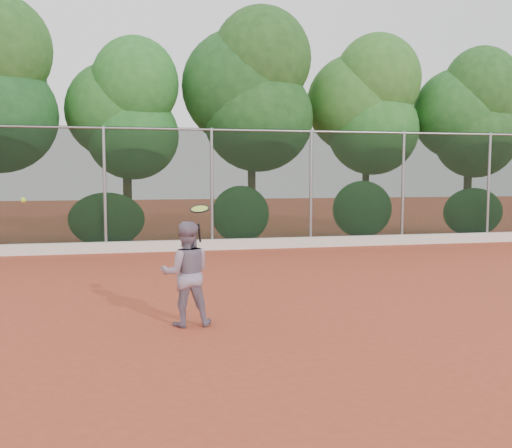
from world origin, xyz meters
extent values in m
plane|color=#AD4228|center=(0.00, 0.00, 0.00)|extent=(80.00, 80.00, 0.00)
cube|color=silver|center=(0.00, 6.82, 0.15)|extent=(24.00, 0.20, 0.30)
imported|color=gray|center=(-1.53, -1.27, 0.76)|extent=(0.75, 0.60, 1.51)
cube|color=black|center=(0.00, 7.00, 1.75)|extent=(24.00, 0.01, 3.50)
cylinder|color=gray|center=(0.00, 7.00, 3.45)|extent=(24.00, 0.06, 0.06)
cylinder|color=gray|center=(-3.00, 7.00, 1.75)|extent=(0.09, 0.09, 3.50)
cylinder|color=gray|center=(0.00, 7.00, 1.75)|extent=(0.09, 0.09, 3.50)
cylinder|color=gray|center=(3.00, 7.00, 1.75)|extent=(0.09, 0.09, 3.50)
cylinder|color=gray|center=(6.00, 7.00, 1.75)|extent=(0.09, 0.09, 3.50)
cylinder|color=gray|center=(9.00, 7.00, 1.75)|extent=(0.09, 0.09, 3.50)
cylinder|color=#432A1A|center=(-2.40, 9.30, 1.20)|extent=(0.28, 0.28, 2.40)
ellipsoid|color=#205F22|center=(-2.20, 9.20, 3.40)|extent=(2.90, 2.40, 2.80)
ellipsoid|color=#215C1F|center=(-2.70, 9.50, 4.20)|extent=(3.20, 2.70, 3.10)
ellipsoid|color=#216222|center=(-2.10, 9.00, 5.00)|extent=(2.70, 2.30, 2.90)
cylinder|color=#492E1C|center=(1.60, 9.00, 1.50)|extent=(0.26, 0.26, 3.00)
ellipsoid|color=#2A6326|center=(1.80, 8.90, 4.00)|extent=(3.60, 3.00, 3.50)
ellipsoid|color=#286326|center=(1.30, 9.20, 5.00)|extent=(3.90, 3.20, 3.80)
ellipsoid|color=#346928|center=(1.90, 8.80, 5.90)|extent=(3.20, 2.70, 3.30)
cylinder|color=#3C2317|center=(5.70, 9.20, 1.35)|extent=(0.24, 0.24, 2.70)
ellipsoid|color=#215F20|center=(5.90, 9.10, 3.70)|extent=(3.20, 2.70, 3.10)
ellipsoid|color=#295D20|center=(5.40, 9.40, 4.60)|extent=(3.50, 2.90, 3.40)
ellipsoid|color=#2A5E20|center=(6.00, 9.00, 5.40)|extent=(3.00, 2.50, 3.10)
cylinder|color=#412A19|center=(9.40, 8.80, 1.25)|extent=(0.28, 0.28, 2.50)
ellipsoid|color=#306727|center=(9.60, 8.70, 3.50)|extent=(3.00, 2.50, 2.90)
ellipsoid|color=#31752C|center=(9.10, 9.00, 4.30)|extent=(3.30, 2.80, 3.20)
ellipsoid|color=#326C29|center=(9.70, 8.60, 5.10)|extent=(2.80, 2.40, 3.00)
ellipsoid|color=#2B6024|center=(-3.00, 7.80, 0.85)|extent=(2.20, 1.16, 1.60)
ellipsoid|color=#2D772F|center=(1.00, 7.80, 0.95)|extent=(1.80, 1.04, 1.76)
ellipsoid|color=#2D762F|center=(5.00, 7.80, 1.05)|extent=(2.00, 1.10, 1.84)
ellipsoid|color=#255F24|center=(9.00, 7.80, 0.90)|extent=(2.16, 1.12, 1.64)
cylinder|color=black|center=(-1.32, -1.22, 1.34)|extent=(0.08, 0.13, 0.29)
torus|color=black|center=(-1.32, -1.28, 1.69)|extent=(0.37, 0.36, 0.12)
cylinder|color=#B4CE3C|center=(-1.32, -1.28, 1.69)|extent=(0.31, 0.30, 0.09)
sphere|color=#B6DB31|center=(-3.67, -1.42, 1.84)|extent=(0.07, 0.07, 0.07)
camera|label=1|loc=(-2.27, -9.40, 2.19)|focal=40.00mm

